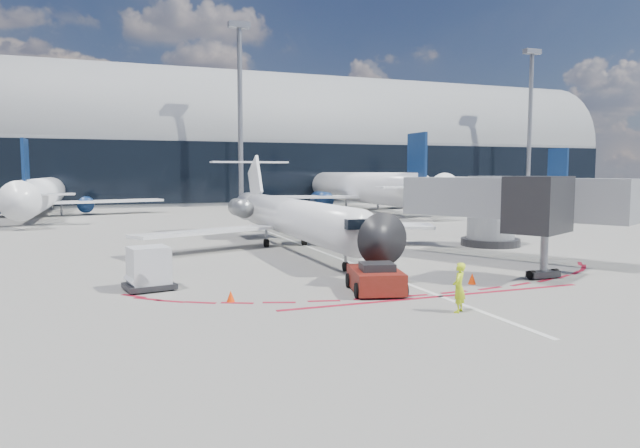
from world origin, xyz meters
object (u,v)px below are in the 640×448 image
object	(u,v)px
regional_jet	(291,216)
ramp_worker	(459,288)
uld_container	(149,269)
pushback_tug	(376,279)

from	to	relation	value
regional_jet	ramp_worker	bearing A→B (deg)	-88.35
ramp_worker	uld_container	bearing A→B (deg)	-78.61
regional_jet	uld_container	bearing A→B (deg)	-132.73
ramp_worker	pushback_tug	bearing A→B (deg)	-113.29
regional_jet	uld_container	world-z (taller)	regional_jet
regional_jet	ramp_worker	world-z (taller)	regional_jet
regional_jet	pushback_tug	distance (m)	14.52
ramp_worker	uld_container	xyz separation A→B (m)	(-10.29, 8.05, 0.02)
ramp_worker	uld_container	distance (m)	13.07
regional_jet	pushback_tug	xyz separation A→B (m)	(-0.77, -14.42, -1.57)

